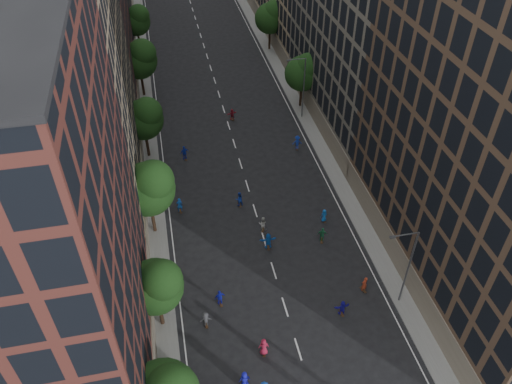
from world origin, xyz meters
TOP-DOWN VIEW (x-y plane):
  - ground at (0.00, 40.00)m, footprint 240.00×240.00m
  - sidewalk_left at (-12.00, 47.50)m, footprint 4.00×105.00m
  - sidewalk_right at (12.00, 47.50)m, footprint 4.00×105.00m
  - bldg_left_a at (-19.00, 11.00)m, footprint 14.00×22.00m
  - bldg_left_b at (-19.00, 35.00)m, footprint 14.00×26.00m
  - bldg_left_c at (-19.00, 58.00)m, footprint 14.00×20.00m
  - tree_left_1 at (-11.02, 13.86)m, footprint 4.80×4.80m
  - tree_left_2 at (-10.99, 25.83)m, footprint 5.60×5.60m
  - tree_left_3 at (-11.02, 39.85)m, footprint 5.00×5.00m
  - tree_left_4 at (-11.00, 55.84)m, footprint 5.40×5.40m
  - tree_left_5 at (-11.02, 71.86)m, footprint 4.80×4.80m
  - tree_right_a at (11.38, 47.85)m, footprint 5.00×5.00m
  - tree_right_b at (11.39, 67.85)m, footprint 5.20×5.20m
  - streetlamp_near at (10.37, 12.00)m, footprint 2.64×0.22m
  - streetlamp_far at (10.37, 45.00)m, footprint 2.64×0.22m
  - skater_0 at (-5.13, 6.63)m, footprint 0.93×0.62m
  - skater_4 at (-5.81, 15.10)m, footprint 1.10×0.63m
  - skater_5 at (4.87, 11.74)m, footprint 1.51×0.58m
  - skater_6 at (-2.98, 9.24)m, footprint 0.95×0.66m
  - skater_7 at (7.79, 13.85)m, footprint 0.74×0.61m
  - skater_8 at (0.16, 23.81)m, footprint 1.01×0.88m
  - skater_9 at (-7.40, 13.07)m, footprint 1.05×0.63m
  - skater_10 at (5.90, 20.91)m, footprint 1.14×0.75m
  - skater_11 at (0.16, 21.15)m, footprint 1.76×0.57m
  - skater_12 at (7.02, 23.79)m, footprint 0.85×0.64m
  - skater_13 at (-8.27, 28.62)m, footprint 0.74×0.54m
  - skater_14 at (-1.58, 28.27)m, footprint 0.95×0.79m
  - skater_15 at (7.82, 37.65)m, footprint 1.30×0.84m
  - skater_16 at (-6.73, 38.35)m, footprint 1.23×0.81m
  - skater_17 at (0.76, 46.43)m, footprint 1.59×0.90m

SIDE VIEW (x-z plane):
  - ground at x=0.00m, z-range 0.00..0.00m
  - sidewalk_left at x=-12.00m, z-range 0.00..0.15m
  - sidewalk_right at x=12.00m, z-range 0.00..0.15m
  - skater_12 at x=7.02m, z-range 0.00..1.56m
  - skater_9 at x=-7.40m, z-range 0.00..1.58m
  - skater_5 at x=4.87m, z-range 0.00..1.59m
  - skater_17 at x=0.76m, z-range 0.00..1.64m
  - skater_8 at x=0.16m, z-range 0.00..1.75m
  - skater_7 at x=7.79m, z-range 0.00..1.76m
  - skater_4 at x=-5.81m, z-range 0.00..1.77m
  - skater_14 at x=-1.58m, z-range 0.00..1.77m
  - skater_10 at x=5.90m, z-range 0.00..1.80m
  - skater_6 at x=-2.98m, z-range 0.00..1.84m
  - skater_13 at x=-8.27m, z-range 0.00..1.85m
  - skater_0 at x=-5.13m, z-range 0.00..1.88m
  - skater_11 at x=0.16m, z-range 0.00..1.89m
  - skater_15 at x=7.82m, z-range 0.00..1.91m
  - skater_16 at x=-6.73m, z-range 0.00..1.94m
  - streetlamp_near at x=10.37m, z-range 0.64..9.70m
  - streetlamp_far at x=10.37m, z-range 0.64..9.70m
  - tree_left_1 at x=-11.02m, z-range 1.45..9.66m
  - tree_right_a at x=11.38m, z-range 1.43..9.83m
  - tree_left_5 at x=-11.02m, z-range 1.51..9.84m
  - tree_left_3 at x=-11.02m, z-range 1.53..10.11m
  - tree_right_b at x=11.39m, z-range 1.54..10.37m
  - tree_left_4 at x=-11.00m, z-range 1.56..10.63m
  - tree_left_2 at x=-10.99m, z-range 1.63..11.08m
  - bldg_left_c at x=-19.00m, z-range 0.00..28.00m
  - bldg_left_a at x=-19.00m, z-range 0.00..30.00m
  - bldg_left_b at x=-19.00m, z-range 0.00..34.00m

